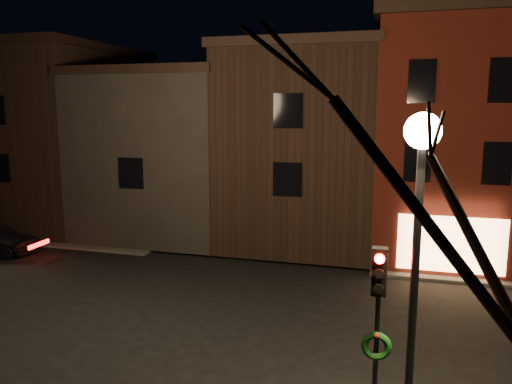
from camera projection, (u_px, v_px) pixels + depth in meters
ground at (207, 311)px, 16.51m from camera, size 120.00×120.00×0.00m
sidewalk_far_left at (68, 189)px, 40.82m from camera, size 30.00×30.00×0.12m
corner_building at (448, 136)px, 22.45m from camera, size 6.50×8.50×10.50m
row_building_a at (309, 144)px, 25.25m from camera, size 7.30×10.30×9.40m
row_building_b at (177, 150)px, 27.28m from camera, size 7.80×10.30×8.40m
row_building_c at (63, 134)px, 29.09m from camera, size 7.30×10.30×9.90m
street_lamp_near at (419, 199)px, 8.28m from camera, size 0.60×0.60×6.48m
traffic_signal at (377, 317)px, 9.31m from camera, size 0.58×0.38×4.05m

